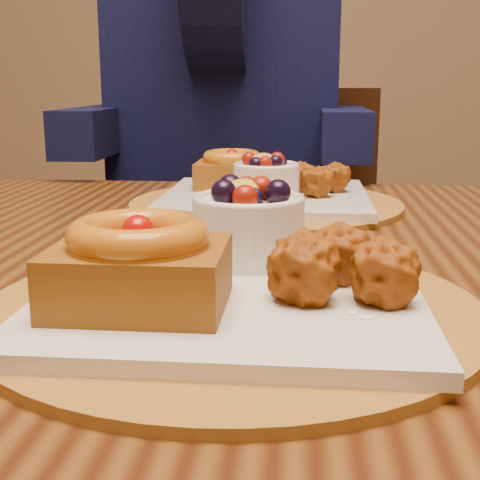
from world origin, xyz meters
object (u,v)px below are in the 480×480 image
dining_table (254,312)px  place_setting_near (229,275)px  chair_far (289,286)px  diner (225,59)px  place_setting_far (264,191)px

dining_table → place_setting_near: place_setting_near is taller
dining_table → chair_far: size_ratio=1.75×
dining_table → diner: diner is taller
place_setting_far → chair_far: 0.51m
place_setting_near → place_setting_far: place_setting_near is taller
place_setting_near → chair_far: 0.91m
place_setting_far → dining_table: bearing=-89.4°
chair_far → diner: bearing=151.4°
chair_far → diner: 0.49m
dining_table → place_setting_near: 0.24m
dining_table → chair_far: 0.67m
place_setting_far → diner: diner is taller
chair_far → place_setting_near: bearing=-105.8°
chair_far → place_setting_far: bearing=-107.7°
chair_far → dining_table: bearing=-106.2°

